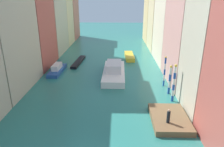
% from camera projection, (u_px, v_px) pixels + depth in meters
% --- Properties ---
extents(ground_plane, '(154.00, 154.00, 0.00)m').
position_uv_depth(ground_plane, '(104.00, 71.00, 40.77)').
color(ground_plane, '#28756B').
extents(building_left_1, '(6.87, 12.20, 14.60)m').
position_uv_depth(building_left_1, '(1.00, 42.00, 30.66)').
color(building_left_1, '#BCB299').
rests_on(building_left_1, ground).
extents(building_left_2, '(6.87, 10.38, 21.54)m').
position_uv_depth(building_left_2, '(29.00, 11.00, 40.15)').
color(building_left_2, '#B25147').
rests_on(building_left_2, ground).
extents(building_left_3, '(6.87, 11.23, 20.54)m').
position_uv_depth(building_left_3, '(47.00, 10.00, 50.55)').
color(building_left_3, '#BCB299').
rests_on(building_left_3, ground).
extents(building_left_4, '(6.87, 8.40, 14.39)m').
position_uv_depth(building_left_4, '(59.00, 19.00, 60.78)').
color(building_left_4, beige).
rests_on(building_left_4, ground).
extents(building_left_5, '(6.87, 9.47, 15.30)m').
position_uv_depth(building_left_5, '(66.00, 15.00, 69.37)').
color(building_left_5, '#C6705B').
rests_on(building_left_5, ground).
extents(building_right_1, '(6.87, 7.67, 14.69)m').
position_uv_depth(building_right_1, '(219.00, 53.00, 24.67)').
color(building_right_1, '#BCB299').
rests_on(building_right_1, ground).
extents(building_right_2, '(6.87, 11.20, 18.60)m').
position_uv_depth(building_right_2, '(194.00, 25.00, 32.92)').
color(building_right_2, tan).
rests_on(building_right_2, ground).
extents(building_right_3, '(6.87, 12.13, 19.75)m').
position_uv_depth(building_right_3, '(175.00, 14.00, 43.57)').
color(building_right_3, beige).
rests_on(building_right_3, ground).
extents(building_right_4, '(6.87, 9.84, 17.98)m').
position_uv_depth(building_right_4, '(164.00, 14.00, 54.53)').
color(building_right_4, beige).
rests_on(building_right_4, ground).
extents(building_right_5, '(6.87, 10.12, 22.33)m').
position_uv_depth(building_right_5, '(157.00, 4.00, 63.39)').
color(building_right_5, '#DBB77A').
rests_on(building_right_5, ground).
extents(waterfront_dock, '(4.09, 6.06, 0.67)m').
position_uv_depth(waterfront_dock, '(169.00, 119.00, 24.41)').
color(waterfront_dock, brown).
rests_on(waterfront_dock, ground).
extents(person_on_dock, '(0.36, 0.36, 1.60)m').
position_uv_depth(person_on_dock, '(168.00, 116.00, 22.82)').
color(person_on_dock, black).
rests_on(person_on_dock, waterfront_dock).
extents(mooring_pole_0, '(0.37, 0.37, 5.25)m').
position_uv_depth(mooring_pole_0, '(174.00, 83.00, 28.28)').
color(mooring_pole_0, '#1E479E').
rests_on(mooring_pole_0, ground).
extents(mooring_pole_1, '(0.36, 0.36, 4.33)m').
position_uv_depth(mooring_pole_1, '(170.00, 79.00, 30.65)').
color(mooring_pole_1, '#1E479E').
rests_on(mooring_pole_1, ground).
extents(mooring_pole_2, '(0.28, 0.28, 4.86)m').
position_uv_depth(mooring_pole_2, '(165.00, 71.00, 33.29)').
color(mooring_pole_2, '#1E479E').
rests_on(mooring_pole_2, ground).
extents(vaporetto_white, '(3.84, 11.44, 2.51)m').
position_uv_depth(vaporetto_white, '(114.00, 71.00, 37.98)').
color(vaporetto_white, white).
rests_on(vaporetto_white, ground).
extents(gondola_black, '(1.82, 8.54, 0.52)m').
position_uv_depth(gondola_black, '(78.00, 62.00, 45.48)').
color(gondola_black, black).
rests_on(gondola_black, ground).
extents(motorboat_0, '(2.08, 6.91, 1.57)m').
position_uv_depth(motorboat_0, '(57.00, 69.00, 39.95)').
color(motorboat_0, '#234C93').
rests_on(motorboat_0, ground).
extents(motorboat_1, '(2.07, 6.98, 0.88)m').
position_uv_depth(motorboat_1, '(129.00, 56.00, 48.90)').
color(motorboat_1, gold).
rests_on(motorboat_1, ground).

